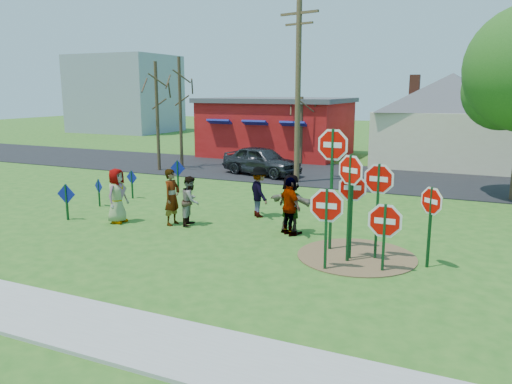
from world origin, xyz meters
TOP-DOWN VIEW (x-y plane):
  - ground at (0.00, 0.00)m, footprint 120.00×120.00m
  - sidewalk at (0.00, -7.20)m, footprint 22.00×1.80m
  - road at (0.00, 11.50)m, footprint 120.00×7.50m
  - dirt_patch at (4.50, -1.00)m, footprint 3.20×3.20m
  - red_building at (-5.50, 17.99)m, footprint 9.40×7.69m
  - cream_house at (5.50, 18.00)m, footprint 9.40×9.40m
  - distant_building at (-28.00, 30.00)m, footprint 10.00×8.00m
  - stop_sign_a at (4.00, -2.31)m, footprint 1.15×0.14m
  - stop_sign_b at (3.67, -0.72)m, footprint 1.18×0.11m
  - stop_sign_c at (4.37, -1.51)m, footprint 0.96×0.48m
  - stop_sign_d at (4.99, -0.98)m, footprint 1.08×0.10m
  - stop_sign_e at (5.34, -1.84)m, footprint 1.15×0.08m
  - stop_sign_f at (6.33, -1.07)m, footprint 0.75×0.61m
  - stop_sign_g at (4.39, -1.29)m, footprint 0.97×0.22m
  - blue_diamond_a at (-5.55, -1.28)m, footprint 0.71×0.12m
  - blue_diamond_b at (-5.96, 0.78)m, footprint 0.54×0.22m
  - blue_diamond_c at (-5.72, 2.49)m, footprint 0.60×0.11m
  - blue_diamond_d at (-4.71, 4.38)m, footprint 0.73×0.07m
  - person_a at (-3.73, -0.82)m, footprint 0.64×0.94m
  - person_b at (-1.89, -0.27)m, footprint 0.49×0.71m
  - person_c at (-1.30, -0.06)m, footprint 0.81×0.94m
  - person_d at (0.32, 1.88)m, footprint 1.29×1.29m
  - person_e at (2.13, 0.16)m, footprint 1.12×1.00m
  - person_f at (2.06, 0.41)m, footprint 1.82×0.94m
  - suv at (-3.11, 9.91)m, footprint 4.73×2.87m
  - utility_pole at (-0.74, 8.72)m, footprint 2.02×0.64m
  - bare_tree_west at (-8.41, 10.45)m, footprint 1.80×1.80m
  - bare_tree_east at (-2.55, 14.52)m, footprint 1.80×1.80m
  - bare_tree_mid at (-9.01, 9.06)m, footprint 1.80×1.80m

SIDE VIEW (x-z plane):
  - ground at x=0.00m, z-range 0.00..0.00m
  - dirt_patch at x=4.50m, z-range 0.00..0.03m
  - road at x=0.00m, z-range 0.00..0.04m
  - sidewalk at x=0.00m, z-range 0.00..0.08m
  - blue_diamond_b at x=-5.96m, z-range 0.13..1.21m
  - blue_diamond_c at x=-5.72m, z-range 0.14..1.33m
  - blue_diamond_a at x=-5.55m, z-range 0.14..1.41m
  - suv at x=-3.11m, z-range 0.04..1.54m
  - person_c at x=-1.30m, z-range 0.00..1.65m
  - blue_diamond_d at x=-4.71m, z-range 0.17..1.60m
  - person_d at x=0.32m, z-range 0.00..1.80m
  - person_e at x=2.13m, z-range 0.00..1.82m
  - person_a at x=-3.73m, z-range 0.00..1.86m
  - person_f at x=2.06m, z-range 0.00..1.87m
  - person_b at x=-1.89m, z-range 0.00..1.88m
  - stop_sign_e at x=5.34m, z-range 0.27..2.14m
  - stop_sign_a at x=4.00m, z-range 0.38..2.61m
  - stop_sign_f at x=6.33m, z-range 0.47..2.67m
  - stop_sign_g at x=4.39m, z-range 0.49..2.93m
  - stop_sign_d at x=4.99m, z-range 0.60..3.31m
  - red_building at x=-5.50m, z-range 0.02..3.92m
  - stop_sign_c at x=4.37m, z-range 0.61..3.58m
  - stop_sign_b at x=3.67m, z-range 0.83..4.39m
  - bare_tree_east at x=-2.55m, z-range 0.59..4.64m
  - cream_house at x=5.50m, z-range -0.33..6.17m
  - bare_tree_mid at x=-9.01m, z-range 0.87..6.82m
  - distant_building at x=-28.00m, z-range 0.00..8.00m
  - bare_tree_west at x=-8.41m, z-range 0.92..7.17m
  - utility_pole at x=-0.74m, z-range 0.22..8.66m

